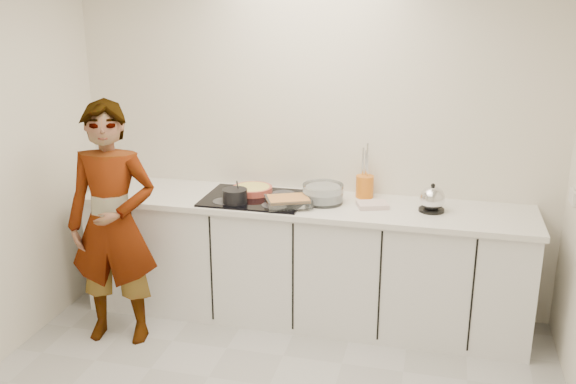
% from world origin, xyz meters
% --- Properties ---
extents(wall_back, '(3.60, 0.00, 2.60)m').
position_xyz_m(wall_back, '(0.00, 1.60, 1.30)').
color(wall_back, silver).
rests_on(wall_back, ground).
extents(wall_front, '(3.60, 0.00, 2.60)m').
position_xyz_m(wall_front, '(0.00, -1.60, 1.30)').
color(wall_front, silver).
rests_on(wall_front, ground).
extents(base_cabinets, '(3.20, 0.58, 0.87)m').
position_xyz_m(base_cabinets, '(0.00, 1.28, 0.43)').
color(base_cabinets, white).
rests_on(base_cabinets, floor).
extents(countertop, '(3.24, 0.64, 0.04)m').
position_xyz_m(countertop, '(0.00, 1.28, 0.89)').
color(countertop, white).
rests_on(countertop, base_cabinets).
extents(hob, '(0.72, 0.54, 0.01)m').
position_xyz_m(hob, '(-0.35, 1.26, 0.92)').
color(hob, black).
rests_on(hob, countertop).
extents(tart_dish, '(0.33, 0.33, 0.05)m').
position_xyz_m(tart_dish, '(-0.40, 1.36, 0.95)').
color(tart_dish, '#BE4A3B').
rests_on(tart_dish, hob).
extents(saucepan, '(0.22, 0.22, 0.17)m').
position_xyz_m(saucepan, '(-0.45, 1.11, 0.97)').
color(saucepan, black).
rests_on(saucepan, hob).
extents(baking_dish, '(0.37, 0.33, 0.06)m').
position_xyz_m(baking_dish, '(-0.07, 1.14, 0.96)').
color(baking_dish, silver).
rests_on(baking_dish, hob).
extents(mixing_bowl, '(0.37, 0.37, 0.13)m').
position_xyz_m(mixing_bowl, '(0.14, 1.30, 0.97)').
color(mixing_bowl, silver).
rests_on(mixing_bowl, countertop).
extents(tea_towel, '(0.24, 0.21, 0.03)m').
position_xyz_m(tea_towel, '(0.50, 1.28, 0.93)').
color(tea_towel, white).
rests_on(tea_towel, countertop).
extents(kettle, '(0.18, 0.18, 0.20)m').
position_xyz_m(kettle, '(0.90, 1.29, 0.99)').
color(kettle, black).
rests_on(kettle, countertop).
extents(utensil_crock, '(0.14, 0.14, 0.16)m').
position_xyz_m(utensil_crock, '(0.41, 1.50, 0.99)').
color(utensil_crock, orange).
rests_on(utensil_crock, countertop).
extents(cook, '(0.67, 0.49, 1.68)m').
position_xyz_m(cook, '(-1.18, 0.70, 0.84)').
color(cook, white).
rests_on(cook, floor).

